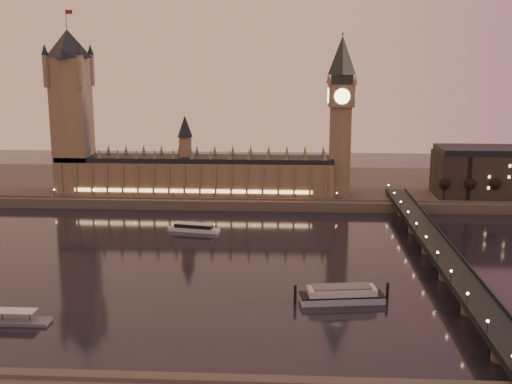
{
  "coord_description": "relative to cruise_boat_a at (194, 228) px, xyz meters",
  "views": [
    {
      "loc": [
        23.52,
        -289.48,
        96.42
      ],
      "look_at": [
        5.0,
        35.0,
        26.49
      ],
      "focal_mm": 45.0,
      "sensor_mm": 36.0,
      "label": 1
    }
  ],
  "objects": [
    {
      "name": "bare_tree_0",
      "position": [
        148.63,
        57.03,
        14.35
      ],
      "size": [
        6.82,
        6.82,
        13.87
      ],
      "color": "black",
      "rests_on": "ground"
    },
    {
      "name": "big_ben",
      "position": [
        84.67,
        69.02,
        61.93
      ],
      "size": [
        17.68,
        17.68,
        104.0
      ],
      "color": "brown",
      "rests_on": "ground"
    },
    {
      "name": "cruise_boat_a",
      "position": [
        0.0,
        0.0,
        0.0
      ],
      "size": [
        29.36,
        11.59,
        4.59
      ],
      "rotation": [
        0.0,
        0.0,
        -0.19
      ],
      "color": "silver",
      "rests_on": "ground"
    },
    {
      "name": "palace_of_westminster",
      "position": [
        -9.45,
        69.02,
        19.68
      ],
      "size": [
        180.0,
        26.62,
        52.0
      ],
      "color": "brown",
      "rests_on": "ground"
    },
    {
      "name": "victoria_tower",
      "position": [
        -89.32,
        69.03,
        63.76
      ],
      "size": [
        31.68,
        31.68,
        118.0
      ],
      "color": "brown",
      "rests_on": "ground"
    },
    {
      "name": "ground",
      "position": [
        30.68,
        -51.97,
        -2.02
      ],
      "size": [
        700.0,
        700.0,
        0.0
      ],
      "primitive_type": "plane",
      "color": "black",
      "rests_on": "ground"
    },
    {
      "name": "westminster_bridge",
      "position": [
        122.29,
        -51.97,
        3.49
      ],
      "size": [
        13.2,
        260.0,
        15.3
      ],
      "color": "black",
      "rests_on": "ground"
    },
    {
      "name": "far_embankment",
      "position": [
        60.68,
        113.03,
        0.98
      ],
      "size": [
        560.0,
        130.0,
        6.0
      ],
      "primitive_type": "cube",
      "color": "#423D35",
      "rests_on": "ground"
    },
    {
      "name": "bare_tree_2",
      "position": [
        181.93,
        57.03,
        14.35
      ],
      "size": [
        6.82,
        6.82,
        13.87
      ],
      "color": "black",
      "rests_on": "ground"
    },
    {
      "name": "bare_tree_1",
      "position": [
        165.28,
        57.03,
        14.35
      ],
      "size": [
        6.82,
        6.82,
        13.87
      ],
      "color": "black",
      "rests_on": "ground"
    },
    {
      "name": "moored_barge",
      "position": [
        74.53,
        -99.71,
        0.96
      ],
      "size": [
        38.14,
        13.89,
        7.06
      ],
      "rotation": [
        0.0,
        0.0,
        0.14
      ],
      "color": "#89A1AE",
      "rests_on": "ground"
    }
  ]
}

